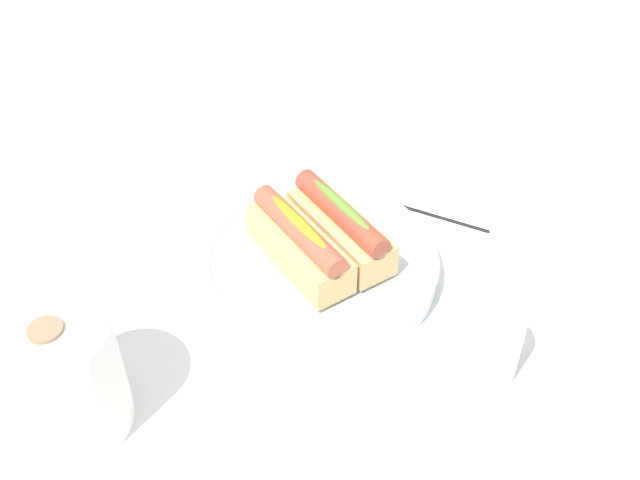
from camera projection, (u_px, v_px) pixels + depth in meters
ground_plane at (308, 273)px, 0.88m from camera, size 2.40×2.40×0.00m
serving_bowl at (320, 263)px, 0.87m from camera, size 0.27×0.27×0.04m
hotdog_front at (341, 226)px, 0.85m from camera, size 0.16×0.07×0.06m
hotdog_back at (299, 244)px, 0.83m from camera, size 0.15×0.07×0.06m
water_glass at (486, 345)px, 0.75m from camera, size 0.07×0.07×0.09m
paper_towel_roll at (63, 379)px, 0.69m from camera, size 0.11×0.11×0.13m
chopstick_near at (407, 207)px, 0.97m from camera, size 0.20×0.09×0.01m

